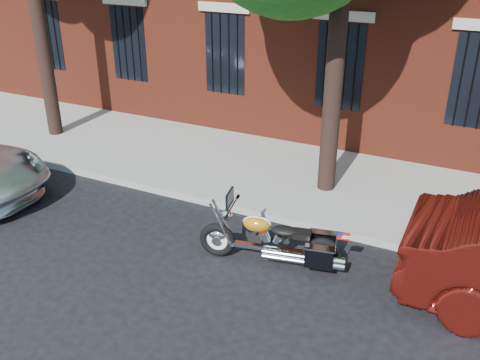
% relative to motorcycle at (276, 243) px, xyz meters
% --- Properties ---
extents(ground, '(120.00, 120.00, 0.00)m').
position_rel_motorcycle_xyz_m(ground, '(-0.57, -0.00, -0.43)').
color(ground, black).
rests_on(ground, ground).
extents(curb, '(40.00, 0.16, 0.15)m').
position_rel_motorcycle_xyz_m(curb, '(-0.57, 1.38, -0.36)').
color(curb, gray).
rests_on(curb, ground).
extents(sidewalk, '(40.00, 3.60, 0.15)m').
position_rel_motorcycle_xyz_m(sidewalk, '(-0.57, 3.26, -0.36)').
color(sidewalk, gray).
rests_on(sidewalk, ground).
extents(motorcycle, '(2.55, 1.01, 1.27)m').
position_rel_motorcycle_xyz_m(motorcycle, '(0.00, 0.00, 0.00)').
color(motorcycle, black).
rests_on(motorcycle, ground).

